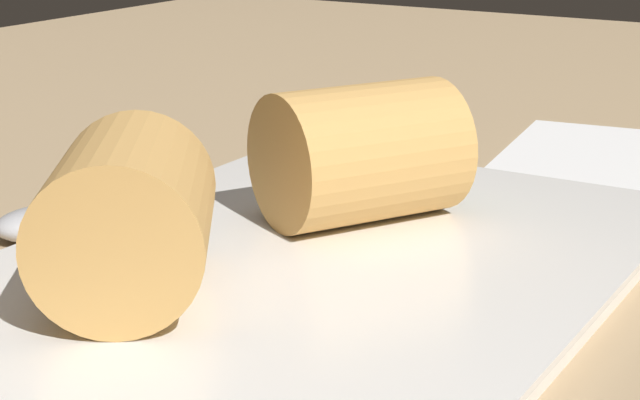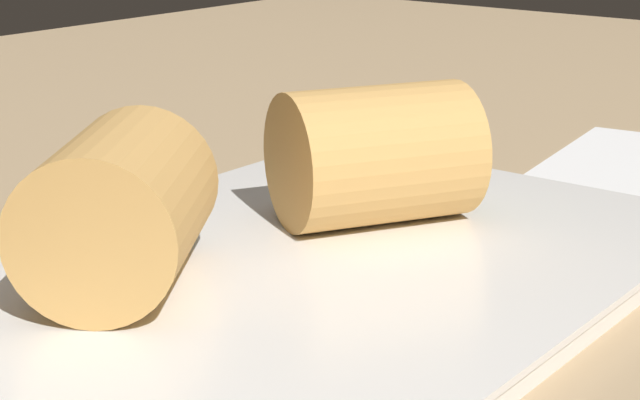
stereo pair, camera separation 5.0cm
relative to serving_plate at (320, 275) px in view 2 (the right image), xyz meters
The scene contains 5 objects.
table_surface 2.02cm from the serving_plate, 14.41° to the right, with size 180.00×140.00×2.00cm.
serving_plate is the anchor object (origin of this frame).
roll_front_left 6.89cm from the serving_plate, behind, with size 10.18×9.39×6.09cm.
roll_front_right 8.69cm from the serving_plate, 32.44° to the right, with size 10.23×9.65×6.09cm.
spoon 15.08cm from the serving_plate, 83.31° to the right, with size 14.59×8.90×1.50cm.
Camera 2 is at (30.99, 25.25, 18.40)cm, focal length 60.00 mm.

